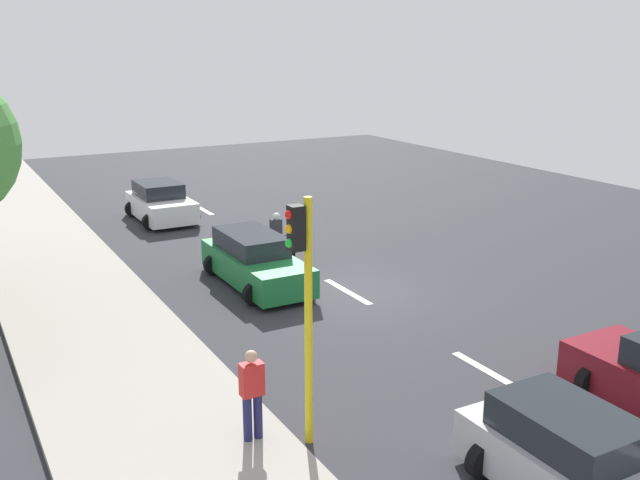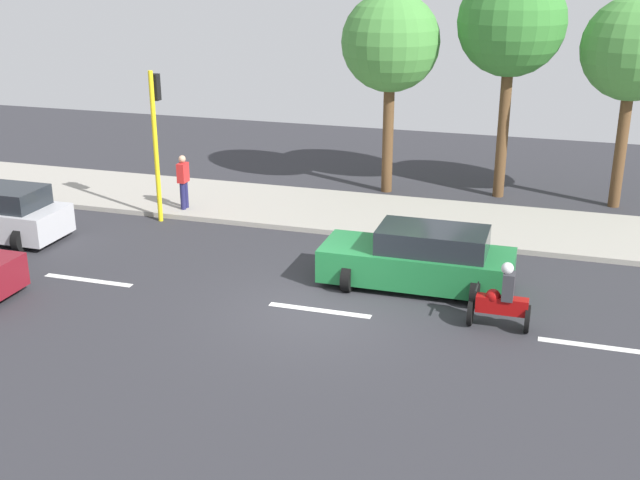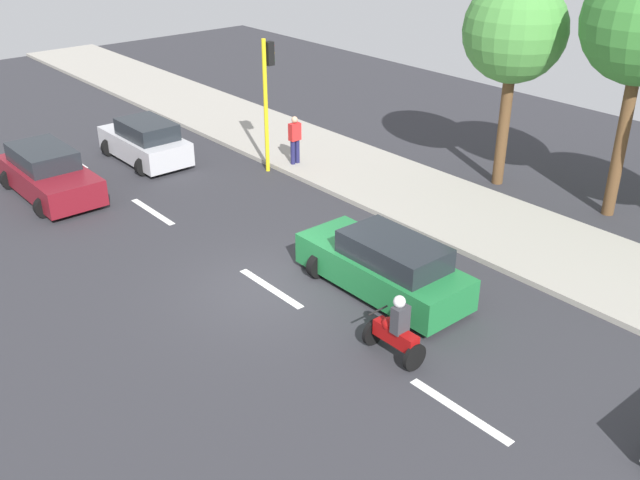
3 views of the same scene
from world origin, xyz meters
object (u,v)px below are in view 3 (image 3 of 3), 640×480
Objects in this scene: traffic_light_corner at (267,87)px; street_tree_center at (515,32)px; car_maroon at (49,174)px; car_green at (384,266)px; motorcycle at (395,331)px; car_silver at (145,142)px; pedestrian_near_signal at (295,138)px.

traffic_light_corner is 7.98m from street_tree_center.
car_maroon is 0.96× the size of car_green.
car_maroon is 13.42m from motorcycle.
street_tree_center is at bearing -50.09° from car_silver.
motorcycle is at bearing -97.05° from car_silver.
car_maroon and car_silver have the same top height.
pedestrian_near_signal is (5.39, 10.13, 0.42)m from motorcycle.
car_green is at bearing -114.39° from pedestrian_near_signal.
car_silver is at bearing 12.18° from car_maroon.
motorcycle is at bearing -118.04° from pedestrian_near_signal.
car_green is at bearing -161.90° from street_tree_center.
pedestrian_near_signal is at bearing 127.68° from street_tree_center.
motorcycle is at bearing -154.21° from street_tree_center.
car_green is at bearing -71.07° from car_maroon.
street_tree_center is at bearing -49.03° from traffic_light_corner.
car_green is 8.85m from pedestrian_near_signal.
car_silver is at bearing 82.95° from motorcycle.
car_maroon is 8.12m from pedestrian_near_signal.
traffic_light_corner reaches higher than motorcycle.
street_tree_center is (9.63, 4.65, 4.28)m from motorcycle.
motorcycle is (-1.74, -14.08, -0.07)m from car_silver.
traffic_light_corner is at bearing -51.89° from car_silver.
motorcycle is at bearing -81.03° from car_maroon.
car_silver is 5.39m from pedestrian_near_signal.
traffic_light_corner reaches higher than car_silver.
pedestrian_near_signal is at bearing -22.63° from car_maroon.
car_silver is at bearing 132.77° from pedestrian_near_signal.
street_tree_center reaches higher than motorcycle.
street_tree_center is (5.07, -5.84, 1.99)m from traffic_light_corner.
car_maroon is 7.54m from traffic_light_corner.
street_tree_center is (7.88, -9.43, 4.22)m from car_silver.
car_maroon is at bearing 157.42° from traffic_light_corner.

